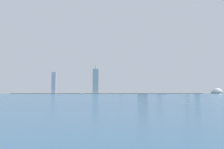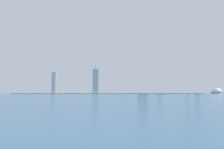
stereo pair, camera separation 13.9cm
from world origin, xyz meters
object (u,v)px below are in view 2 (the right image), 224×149
object	(u,v)px
skyscraper_0	(95,81)
airplane	(98,50)
boat_3	(165,94)
skyscraper_1	(141,82)
skyscraper_6	(197,81)
skyscraper_5	(54,83)
stadium_dome	(213,92)
observation_tower	(187,59)
boat_2	(81,94)
skyscraper_4	(121,89)
boat_0	(220,94)
skyscraper_2	(159,87)
skyscraper_3	(146,82)

from	to	relation	value
skyscraper_0	airplane	size ratio (longest dim) A/B	4.05
boat_3	skyscraper_1	bearing A→B (deg)	29.94
skyscraper_0	skyscraper_6	bearing A→B (deg)	4.72
skyscraper_5	stadium_dome	bearing A→B (deg)	0.52
skyscraper_6	skyscraper_1	bearing A→B (deg)	-179.51
observation_tower	boat_2	xyz separation A→B (m)	(-501.09, -191.52, -165.14)
skyscraper_4	boat_0	world-z (taller)	skyscraper_4
boat_0	boat_2	size ratio (longest dim) A/B	1.15
skyscraper_6	airplane	xyz separation A→B (m)	(-474.74, 7.51, 139.11)
observation_tower	boat_0	distance (m)	453.08
skyscraper_2	boat_3	world-z (taller)	skyscraper_2
boat_0	boat_3	xyz separation A→B (m)	(-147.87, 41.50, 0.23)
skyscraper_3	airplane	xyz separation A→B (m)	(-238.83, -51.78, 141.36)
observation_tower	skyscraper_1	world-z (taller)	observation_tower
skyscraper_1	boat_0	bearing A→B (deg)	-73.33
skyscraper_5	boat_2	bearing A→B (deg)	-52.59
skyscraper_4	airplane	size ratio (longest dim) A/B	1.55
boat_3	airplane	xyz separation A→B (m)	(-171.32, 375.39, 199.01)
skyscraper_6	skyscraper_5	bearing A→B (deg)	-176.24
observation_tower	skyscraper_2	bearing A→B (deg)	153.45
stadium_dome	skyscraper_2	distance (m)	247.97
boat_0	boat_2	xyz separation A→B (m)	(-393.93, 216.54, 0.03)
skyscraper_1	skyscraper_5	bearing A→B (deg)	-173.91
boat_2	airplane	distance (m)	292.24
boat_0	observation_tower	bearing A→B (deg)	-125.88
stadium_dome	skyscraper_6	xyz separation A→B (m)	(-61.46, 36.97, 52.49)
skyscraper_1	stadium_dome	bearing A→B (deg)	-5.83
skyscraper_4	skyscraper_1	bearing A→B (deg)	-43.21
skyscraper_5	skyscraper_6	distance (m)	665.24
stadium_dome	skyscraper_6	size ratio (longest dim) A/B	0.76
skyscraper_5	boat_0	xyz separation A→B (m)	(508.07, -365.79, -44.15)
skyscraper_6	boat_3	distance (m)	480.61
skyscraper_1	skyscraper_3	world-z (taller)	skyscraper_3
observation_tower	skyscraper_4	xyz separation A→B (m)	(-305.97, 71.23, -143.00)
stadium_dome	skyscraper_5	distance (m)	726.03
stadium_dome	airplane	xyz separation A→B (m)	(-536.20, 44.48, 191.60)
skyscraper_6	observation_tower	bearing A→B (deg)	-178.45
skyscraper_3	boat_0	bearing A→B (deg)	-80.27
skyscraper_5	skyscraper_4	bearing A→B (deg)	20.16
skyscraper_0	skyscraper_5	bearing A→B (deg)	-178.95
boat_3	skyscraper_0	bearing A→B (deg)	63.50
skyscraper_4	boat_0	distance (m)	519.37
boat_2	airplane	size ratio (longest dim) A/B	0.42
boat_0	boat_3	bearing A→B (deg)	-36.84
stadium_dome	boat_2	xyz separation A→B (m)	(-610.94, -155.86, -7.61)
skyscraper_3	boat_2	world-z (taller)	skyscraper_3
stadium_dome	skyscraper_5	size ratio (longest dim) A/B	1.05
skyscraper_5	boat_2	world-z (taller)	skyscraper_5
observation_tower	skyscraper_6	bearing A→B (deg)	1.55
skyscraper_4	skyscraper_5	distance (m)	330.16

